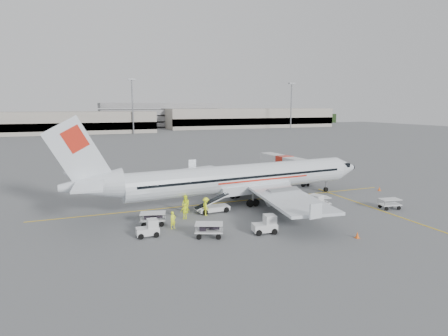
{
  "coord_description": "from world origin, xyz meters",
  "views": [
    {
      "loc": [
        -16.47,
        -40.24,
        11.32
      ],
      "look_at": [
        0.0,
        2.0,
        3.8
      ],
      "focal_mm": 30.0,
      "sensor_mm": 36.0,
      "label": 1
    }
  ],
  "objects_px": {
    "tug_fore": "(313,204)",
    "tug_mid": "(265,224)",
    "belt_loader": "(213,201)",
    "tug_aft": "(148,228)",
    "jet_bridge": "(284,168)",
    "aircraft": "(244,160)"
  },
  "relations": [
    {
      "from": "tug_aft",
      "to": "aircraft",
      "type": "bearing_deg",
      "value": 32.01
    },
    {
      "from": "jet_bridge",
      "to": "tug_aft",
      "type": "height_order",
      "value": "jet_bridge"
    },
    {
      "from": "aircraft",
      "to": "tug_mid",
      "type": "relative_size",
      "value": 17.34
    },
    {
      "from": "jet_bridge",
      "to": "tug_fore",
      "type": "relative_size",
      "value": 5.85
    },
    {
      "from": "tug_fore",
      "to": "jet_bridge",
      "type": "bearing_deg",
      "value": 45.86
    },
    {
      "from": "aircraft",
      "to": "jet_bridge",
      "type": "distance_m",
      "value": 15.5
    },
    {
      "from": "aircraft",
      "to": "belt_loader",
      "type": "relative_size",
      "value": 8.2
    },
    {
      "from": "tug_fore",
      "to": "tug_mid",
      "type": "relative_size",
      "value": 1.15
    },
    {
      "from": "jet_bridge",
      "to": "tug_aft",
      "type": "bearing_deg",
      "value": -148.24
    },
    {
      "from": "belt_loader",
      "to": "tug_aft",
      "type": "bearing_deg",
      "value": -150.75
    },
    {
      "from": "jet_bridge",
      "to": "belt_loader",
      "type": "bearing_deg",
      "value": -146.46
    },
    {
      "from": "jet_bridge",
      "to": "tug_mid",
      "type": "xyz_separation_m",
      "value": [
        -14.12,
        -20.72,
        -1.06
      ]
    },
    {
      "from": "belt_loader",
      "to": "tug_aft",
      "type": "relative_size",
      "value": 2.31
    },
    {
      "from": "jet_bridge",
      "to": "tug_mid",
      "type": "bearing_deg",
      "value": -128.92
    },
    {
      "from": "aircraft",
      "to": "tug_aft",
      "type": "height_order",
      "value": "aircraft"
    },
    {
      "from": "aircraft",
      "to": "tug_mid",
      "type": "bearing_deg",
      "value": -108.89
    },
    {
      "from": "tug_fore",
      "to": "tug_aft",
      "type": "distance_m",
      "value": 17.78
    },
    {
      "from": "tug_fore",
      "to": "tug_mid",
      "type": "height_order",
      "value": "tug_fore"
    },
    {
      "from": "aircraft",
      "to": "tug_aft",
      "type": "bearing_deg",
      "value": -153.15
    },
    {
      "from": "tug_fore",
      "to": "tug_mid",
      "type": "distance_m",
      "value": 8.68
    },
    {
      "from": "jet_bridge",
      "to": "tug_mid",
      "type": "height_order",
      "value": "jet_bridge"
    },
    {
      "from": "belt_loader",
      "to": "tug_aft",
      "type": "height_order",
      "value": "belt_loader"
    }
  ]
}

